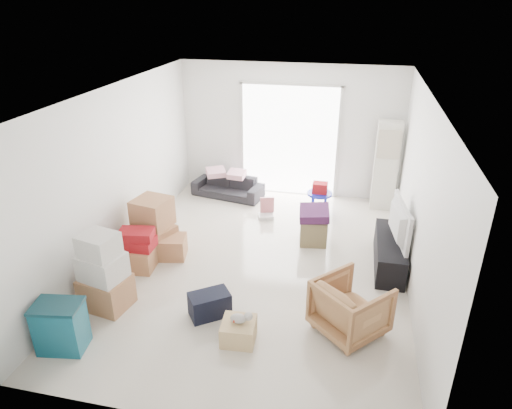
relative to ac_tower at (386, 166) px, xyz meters
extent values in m
cube|color=beige|center=(-1.95, -2.65, -0.99)|extent=(4.50, 6.00, 0.24)
cube|color=white|center=(-1.95, -2.65, 1.95)|extent=(4.50, 6.00, 0.24)
cube|color=white|center=(-1.95, 0.47, 0.48)|extent=(4.50, 0.24, 2.70)
cube|color=white|center=(-1.95, -5.77, 0.48)|extent=(4.50, 0.24, 2.70)
cube|color=white|center=(-4.32, -2.65, 0.48)|extent=(0.24, 6.00, 2.70)
cube|color=white|center=(0.42, -2.65, 0.48)|extent=(0.24, 6.00, 2.70)
cube|color=white|center=(-1.95, 0.33, 0.27)|extent=(2.00, 0.01, 2.30)
cube|color=silver|center=(-2.95, 0.32, 0.27)|extent=(0.06, 0.04, 2.30)
cube|color=silver|center=(-0.95, 0.32, 0.27)|extent=(0.06, 0.04, 2.30)
cube|color=silver|center=(-1.95, 0.32, 1.42)|extent=(2.10, 0.04, 0.06)
cube|color=silver|center=(0.00, 0.00, 0.00)|extent=(0.45, 0.30, 1.75)
cube|color=black|center=(0.05, -2.22, -0.64)|extent=(0.42, 1.41, 0.47)
imported|color=black|center=(0.05, -2.22, -0.33)|extent=(0.76, 1.15, 0.14)
imported|color=#25252A|center=(-3.15, -0.15, -0.59)|extent=(1.52, 0.70, 0.57)
cube|color=#F1B0BE|center=(-3.40, -0.15, -0.24)|extent=(0.51, 0.48, 0.13)
cube|color=#F1B0BE|center=(-2.95, -0.17, -0.25)|extent=(0.34, 0.29, 0.11)
imported|color=tan|center=(-0.50, -3.91, -0.48)|extent=(1.06, 1.06, 0.80)
cube|color=#115468|center=(-3.85, -4.97, -0.73)|extent=(0.59, 0.45, 0.30)
cube|color=#115468|center=(-3.85, -4.97, -0.43)|extent=(0.59, 0.45, 0.30)
cube|color=#0C333D|center=(-3.85, -4.97, -0.26)|extent=(0.61, 0.47, 0.04)
cube|color=#B47F51|center=(-3.75, -4.10, -0.65)|extent=(0.68, 0.60, 0.45)
cube|color=white|center=(-3.75, -4.10, -0.25)|extent=(0.64, 0.57, 0.35)
cube|color=white|center=(-3.75, -4.10, 0.08)|extent=(0.53, 0.50, 0.30)
cube|color=#B47F51|center=(-3.75, -3.12, -0.70)|extent=(0.53, 0.53, 0.35)
cube|color=#B0151B|center=(-3.75, -3.12, -0.44)|extent=(0.54, 0.37, 0.16)
cube|color=#B0151B|center=(-3.75, -3.12, -0.29)|extent=(0.56, 0.42, 0.14)
cube|color=#B47F51|center=(-3.72, -2.56, -0.65)|extent=(0.78, 0.72, 0.45)
cube|color=#B47F51|center=(-3.72, -2.56, -0.18)|extent=(0.63, 0.63, 0.48)
cube|color=#B47F51|center=(-3.37, -2.69, -0.70)|extent=(0.49, 0.49, 0.35)
cube|color=black|center=(-2.32, -3.99, -0.71)|extent=(0.61, 0.56, 0.34)
cube|color=olive|center=(-1.19, -1.73, -0.65)|extent=(0.50, 0.50, 0.45)
cube|color=#4D1F4E|center=(-1.19, -1.73, -0.36)|extent=(0.54, 0.54, 0.14)
cylinder|color=#151FB3|center=(-1.20, -0.52, -0.48)|extent=(0.49, 0.49, 0.04)
cylinder|color=#151FB3|center=(-1.08, -0.40, -0.69)|extent=(0.04, 0.04, 0.38)
cylinder|color=#151FB3|center=(-1.32, -0.40, -0.69)|extent=(0.04, 0.04, 0.38)
cylinder|color=#151FB3|center=(-1.32, -0.64, -0.69)|extent=(0.04, 0.04, 0.38)
cylinder|color=#151FB3|center=(-1.08, -0.64, -0.69)|extent=(0.04, 0.04, 0.38)
cube|color=#B0151B|center=(-1.20, -0.52, -0.36)|extent=(0.28, 0.22, 0.20)
cube|color=silver|center=(-2.16, -0.99, -0.84)|extent=(0.34, 0.32, 0.07)
cube|color=#D5707C|center=(-2.16, -0.89, -0.65)|extent=(0.26, 0.11, 0.31)
cube|color=tan|center=(-1.82, -4.38, -0.74)|extent=(0.44, 0.44, 0.27)
ellipsoid|color=#B2ADA8|center=(-1.82, -4.38, -0.55)|extent=(0.20, 0.14, 0.11)
cube|color=#BA3320|center=(-1.82, -4.38, -0.54)|extent=(0.17, 0.15, 0.03)
sphere|color=#B2ADA8|center=(-1.71, -4.35, -0.52)|extent=(0.11, 0.11, 0.11)
camera|label=1|loc=(-0.66, -8.65, 3.04)|focal=32.00mm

